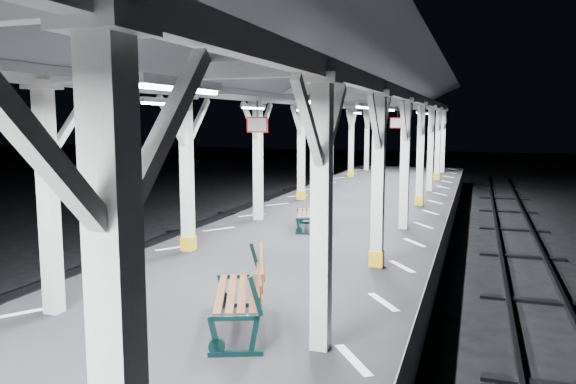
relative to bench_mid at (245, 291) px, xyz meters
The scene contains 9 objects.
ground 2.44m from the bench_mid, 117.38° to the left, with size 120.00×120.00×0.00m, color black.
platform 2.16m from the bench_mid, 117.38° to the left, with size 6.00×50.00×1.00m, color black.
hazard_stripes_left 3.77m from the bench_mid, 153.07° to the left, with size 1.00×48.00×0.01m, color silver.
hazard_stripes_right 2.37m from the bench_mid, 47.00° to the left, with size 1.00×48.00×0.01m, color silver.
track_left 6.28m from the bench_mid, 163.96° to the left, with size 2.20×60.00×0.16m.
track_right 4.69m from the bench_mid, 22.27° to the left, with size 2.20×60.00×0.16m.
canopy 3.57m from the bench_mid, 117.59° to the left, with size 5.40×49.00×4.65m.
bench_mid is the anchor object (origin of this frame).
bench_far 6.98m from the bench_mid, 99.33° to the left, with size 0.94×1.58×0.81m.
Camera 1 is at (3.73, -8.35, 3.79)m, focal length 35.00 mm.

